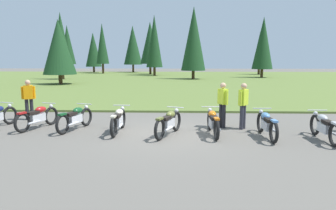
# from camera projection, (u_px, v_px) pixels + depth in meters

# --- Properties ---
(ground_plane) EXTENTS (140.00, 140.00, 0.00)m
(ground_plane) POSITION_uv_depth(u_px,v_px,m) (167.00, 134.00, 10.46)
(ground_plane) COLOR #605B54
(grass_moorland) EXTENTS (80.00, 44.00, 0.10)m
(grass_moorland) POSITION_uv_depth(u_px,v_px,m) (176.00, 80.00, 36.24)
(grass_moorland) COLOR #5B7033
(grass_moorland) RESTS_ON ground
(forest_treeline) EXTENTS (34.09, 30.00, 8.71)m
(forest_treeline) POSITION_uv_depth(u_px,v_px,m) (138.00, 44.00, 45.13)
(forest_treeline) COLOR #47331E
(forest_treeline) RESTS_ON ground
(motorcycle_red) EXTENTS (0.88, 2.02, 0.88)m
(motorcycle_red) POSITION_uv_depth(u_px,v_px,m) (38.00, 117.00, 11.18)
(motorcycle_red) COLOR black
(motorcycle_red) RESTS_ON ground
(motorcycle_british_green) EXTENTS (0.82, 2.04, 0.88)m
(motorcycle_british_green) POSITION_uv_depth(u_px,v_px,m) (75.00, 118.00, 10.96)
(motorcycle_british_green) COLOR black
(motorcycle_british_green) RESTS_ON ground
(motorcycle_cream) EXTENTS (0.62, 2.10, 0.88)m
(motorcycle_cream) POSITION_uv_depth(u_px,v_px,m) (118.00, 120.00, 10.60)
(motorcycle_cream) COLOR black
(motorcycle_cream) RESTS_ON ground
(motorcycle_olive) EXTENTS (0.94, 1.99, 0.88)m
(motorcycle_olive) POSITION_uv_depth(u_px,v_px,m) (169.00, 122.00, 10.19)
(motorcycle_olive) COLOR black
(motorcycle_olive) RESTS_ON ground
(motorcycle_orange) EXTENTS (0.62, 2.10, 0.88)m
(motorcycle_orange) POSITION_uv_depth(u_px,v_px,m) (213.00, 122.00, 10.26)
(motorcycle_orange) COLOR black
(motorcycle_orange) RESTS_ON ground
(motorcycle_sky_blue) EXTENTS (0.62, 2.10, 0.88)m
(motorcycle_sky_blue) POSITION_uv_depth(u_px,v_px,m) (267.00, 124.00, 9.91)
(motorcycle_sky_blue) COLOR black
(motorcycle_sky_blue) RESTS_ON ground
(motorcycle_silver) EXTENTS (0.62, 2.10, 0.88)m
(motorcycle_silver) POSITION_uv_depth(u_px,v_px,m) (324.00, 127.00, 9.55)
(motorcycle_silver) COLOR black
(motorcycle_silver) RESTS_ON ground
(rider_in_hivis_vest) EXTENTS (0.36, 0.50, 1.67)m
(rider_in_hivis_vest) POSITION_uv_depth(u_px,v_px,m) (223.00, 102.00, 11.27)
(rider_in_hivis_vest) COLOR black
(rider_in_hivis_vest) RESTS_ON ground
(rider_with_back_turned) EXTENTS (0.51, 0.34, 1.67)m
(rider_with_back_turned) POSITION_uv_depth(u_px,v_px,m) (29.00, 97.00, 12.72)
(rider_with_back_turned) COLOR black
(rider_with_back_turned) RESTS_ON ground
(rider_checking_bike) EXTENTS (0.39, 0.46, 1.67)m
(rider_checking_bike) POSITION_uv_depth(u_px,v_px,m) (243.00, 103.00, 11.03)
(rider_checking_bike) COLOR #2D2D38
(rider_checking_bike) RESTS_ON ground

